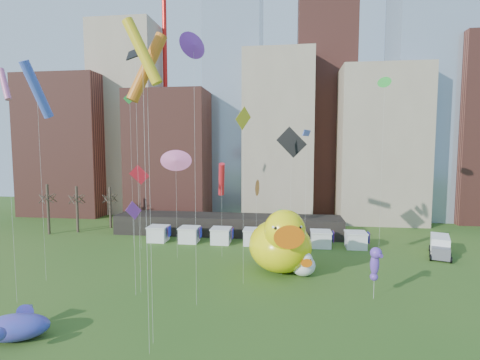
# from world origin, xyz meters

# --- Properties ---
(skyline) EXTENTS (101.00, 23.00, 68.00)m
(skyline) POSITION_xyz_m (2.25, 61.06, 21.44)
(skyline) COLOR brown
(skyline) RESTS_ON ground
(crane_left) EXTENTS (23.00, 1.00, 76.00)m
(crane_left) POSITION_xyz_m (-21.11, 64.00, 46.90)
(crane_left) COLOR red
(crane_left) RESTS_ON ground
(pavilion) EXTENTS (38.00, 6.00, 3.20)m
(pavilion) POSITION_xyz_m (-4.00, 42.00, 1.60)
(pavilion) COLOR black
(pavilion) RESTS_ON ground
(vendor_tents) EXTENTS (33.24, 2.80, 2.40)m
(vendor_tents) POSITION_xyz_m (1.02, 36.00, 1.11)
(vendor_tents) COLOR white
(vendor_tents) RESTS_ON ground
(bare_trees) EXTENTS (8.44, 6.44, 8.50)m
(bare_trees) POSITION_xyz_m (-30.17, 40.54, 4.01)
(bare_trees) COLOR #382B21
(bare_trees) RESTS_ON ground
(big_duck) EXTENTS (8.96, 10.85, 7.82)m
(big_duck) POSITION_xyz_m (5.33, 24.25, 3.59)
(big_duck) COLOR #FFF10D
(big_duck) RESTS_ON ground
(small_duck) EXTENTS (3.38, 4.17, 3.04)m
(small_duck) POSITION_xyz_m (7.88, 23.33, 1.39)
(small_duck) COLOR white
(small_duck) RESTS_ON ground
(seahorse_green) EXTENTS (1.84, 2.15, 7.67)m
(seahorse_green) POSITION_xyz_m (5.38, 23.36, 5.74)
(seahorse_green) COLOR silver
(seahorse_green) RESTS_ON ground
(seahorse_purple) EXTENTS (1.44, 1.61, 5.13)m
(seahorse_purple) POSITION_xyz_m (14.43, 17.84, 3.75)
(seahorse_purple) COLOR silver
(seahorse_purple) RESTS_ON ground
(whale_inflatable) EXTENTS (5.60, 6.39, 2.22)m
(whale_inflatable) POSITION_xyz_m (-14.58, 6.69, 1.02)
(whale_inflatable) COLOR #573BA2
(whale_inflatable) RESTS_ON ground
(box_truck) EXTENTS (4.10, 6.52, 2.60)m
(box_truck) POSITION_xyz_m (26.62, 33.57, 1.34)
(box_truck) COLOR white
(box_truck) RESTS_ON ground
(kite_0) EXTENTS (2.46, 1.53, 12.21)m
(kite_0) POSITION_xyz_m (-15.02, 31.69, 10.66)
(kite_0) COLOR silver
(kite_0) RESTS_ON ground
(kite_1) EXTENTS (1.80, 1.35, 21.83)m
(kite_1) POSITION_xyz_m (-19.30, 12.54, 20.25)
(kite_1) COLOR silver
(kite_1) RESTS_ON ground
(kite_2) EXTENTS (3.66, 0.95, 17.17)m
(kite_2) POSITION_xyz_m (6.41, 26.42, 15.15)
(kite_2) COLOR silver
(kite_2) RESTS_ON ground
(kite_3) EXTENTS (1.59, 0.95, 22.73)m
(kite_3) POSITION_xyz_m (-16.72, 32.93, 20.69)
(kite_3) COLOR silver
(kite_3) RESTS_ON ground
(kite_4) EXTENTS (1.37, 2.10, 18.91)m
(kite_4) POSITION_xyz_m (1.38, 20.01, 17.25)
(kite_4) COLOR silver
(kite_4) RESTS_ON ground
(kite_5) EXTENTS (2.09, 3.59, 23.65)m
(kite_5) POSITION_xyz_m (-20.34, 18.16, 20.70)
(kite_5) COLOR silver
(kite_5) RESTS_ON ground
(kite_6) EXTENTS (2.99, 1.95, 22.69)m
(kite_6) POSITION_xyz_m (-3.88, 7.38, 20.20)
(kite_6) COLOR silver
(kite_6) RESTS_ON ground
(kite_7) EXTENTS (1.24, 2.14, 24.71)m
(kite_7) POSITION_xyz_m (-2.32, 14.34, 23.54)
(kite_7) COLOR silver
(kite_7) RESTS_ON ground
(kite_8) EXTENTS (1.37, 2.76, 12.71)m
(kite_8) POSITION_xyz_m (-2.67, 29.49, 10.44)
(kite_8) COLOR silver
(kite_8) RESTS_ON ground
(kite_9) EXTENTS (2.76, 0.66, 14.34)m
(kite_9) POSITION_xyz_m (-8.46, 28.08, 12.96)
(kite_9) COLOR silver
(kite_9) RESTS_ON ground
(kite_10) EXTENTS (2.57, 2.21, 24.08)m
(kite_10) POSITION_xyz_m (-8.63, 16.40, 23.42)
(kite_10) COLOR silver
(kite_10) RESTS_ON ground
(kite_11) EXTENTS (1.03, 1.04, 23.55)m
(kite_11) POSITION_xyz_m (18.08, 31.18, 22.66)
(kite_11) COLOR silver
(kite_11) RESTS_ON ground
(kite_12) EXTENTS (2.66, 1.09, 23.14)m
(kite_12) POSITION_xyz_m (-3.64, 6.04, 20.92)
(kite_12) COLOR silver
(kite_12) RESTS_ON ground
(kite_13) EXTENTS (1.16, 2.37, 16.78)m
(kite_13) POSITION_xyz_m (8.22, 27.27, 16.26)
(kite_13) COLOR silver
(kite_13) RESTS_ON ground
(kite_14) EXTENTS (0.50, 2.36, 10.11)m
(kite_14) POSITION_xyz_m (1.62, 33.53, 8.93)
(kite_14) COLOR silver
(kite_14) RESTS_ON ground
(kite_15) EXTENTS (0.92, 1.67, 9.46)m
(kite_15) POSITION_xyz_m (-8.90, 15.75, 8.35)
(kite_15) COLOR silver
(kite_15) RESTS_ON ground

